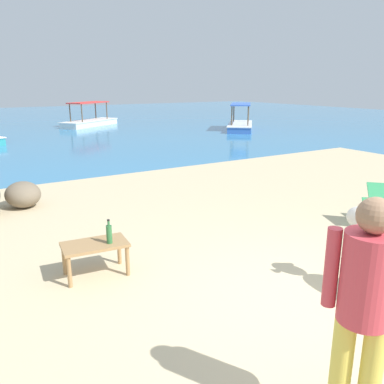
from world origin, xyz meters
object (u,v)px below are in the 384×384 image
object	(u,v)px
boat_white	(90,121)
low_bench_table	(95,248)
boat_blue	(240,124)
deck_chair_far	(382,202)
bottle	(109,234)
person_standing	(364,302)

from	to	relation	value
boat_white	low_bench_table	bearing A→B (deg)	38.07
boat_blue	deck_chair_far	bearing A→B (deg)	11.12
bottle	deck_chair_far	bearing A→B (deg)	-7.62
bottle	boat_blue	world-z (taller)	boat_blue
bottle	boat_white	size ratio (longest dim) A/B	0.08
low_bench_table	bottle	size ratio (longest dim) A/B	2.70
boat_blue	low_bench_table	bearing A→B (deg)	-4.46
bottle	boat_white	world-z (taller)	boat_white
bottle	person_standing	world-z (taller)	person_standing
bottle	deck_chair_far	size ratio (longest dim) A/B	0.32
low_bench_table	person_standing	world-z (taller)	person_standing
low_bench_table	deck_chair_far	world-z (taller)	deck_chair_far
person_standing	boat_blue	distance (m)	18.08
bottle	boat_blue	distance (m)	16.15
deck_chair_far	boat_white	world-z (taller)	boat_white
bottle	person_standing	distance (m)	3.05
boat_white	boat_blue	world-z (taller)	same
low_bench_table	deck_chair_far	size ratio (longest dim) A/B	0.87
boat_white	deck_chair_far	bearing A→B (deg)	52.77
low_bench_table	bottle	bearing A→B (deg)	-24.24
bottle	person_standing	size ratio (longest dim) A/B	0.18
boat_white	person_standing	bearing A→B (deg)	42.49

